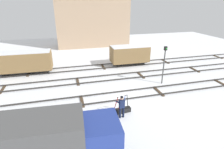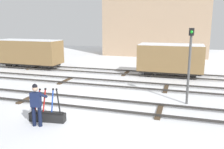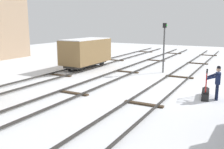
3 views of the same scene
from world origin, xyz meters
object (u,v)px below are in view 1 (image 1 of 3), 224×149
Objects in this scene: rail_worker at (122,105)px; freight_car_near_switch at (129,54)px; freight_car_far_end at (24,62)px; switch_lever_frame at (121,110)px; delivery_truck at (51,141)px; signal_post at (164,61)px.

rail_worker is 0.36× the size of freight_car_near_switch.
rail_worker is 0.29× the size of freight_car_far_end.
rail_worker is at bearing -51.72° from freight_car_far_end.
freight_car_far_end reaches higher than switch_lever_frame.
rail_worker is 0.27× the size of delivery_truck.
rail_worker is (-0.13, -0.53, 0.73)m from switch_lever_frame.
signal_post is 15.27m from freight_car_far_end.
freight_car_near_switch is (4.51, 10.87, 0.45)m from rail_worker.
freight_car_far_end is at bearing 119.83° from rail_worker.
delivery_truck is (-4.66, -3.75, 1.40)m from switch_lever_frame.
rail_worker is at bearing -112.11° from freight_car_near_switch.
rail_worker is at bearing -141.86° from signal_post.
switch_lever_frame is 0.89× the size of rail_worker.
rail_worker is at bearing 38.83° from delivery_truck.
freight_car_near_switch reaches higher than switch_lever_frame.
delivery_truck reaches higher than switch_lever_frame.
freight_car_far_end is (-8.25, 10.34, 1.23)m from switch_lever_frame.
signal_post is (5.61, 3.98, 2.09)m from switch_lever_frame.
signal_post reaches higher than delivery_truck.
switch_lever_frame is 0.25× the size of freight_car_far_end.
switch_lever_frame is 0.91m from rail_worker.
switch_lever_frame is 11.29m from freight_car_near_switch.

